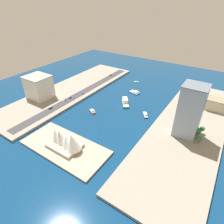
% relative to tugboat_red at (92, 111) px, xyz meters
% --- Properties ---
extents(ground_plane, '(440.00, 440.00, 0.00)m').
position_rel_tugboat_red_xyz_m(ground_plane, '(-21.88, -31.35, -1.44)').
color(ground_plane, navy).
extents(quay_west, '(70.00, 240.00, 2.78)m').
position_rel_tugboat_red_xyz_m(quay_west, '(-109.11, -31.35, -0.05)').
color(quay_west, gray).
rests_on(quay_west, ground_plane).
extents(quay_east, '(70.00, 240.00, 2.78)m').
position_rel_tugboat_red_xyz_m(quay_east, '(65.35, -31.35, -0.05)').
color(quay_east, gray).
rests_on(quay_east, ground_plane).
extents(peninsula_point, '(85.49, 39.50, 2.00)m').
position_rel_tugboat_red_xyz_m(peninsula_point, '(-18.24, 64.84, -0.44)').
color(peninsula_point, '#A89E89').
rests_on(peninsula_point, ground_plane).
extents(road_strip, '(12.48, 228.00, 0.15)m').
position_rel_tugboat_red_xyz_m(road_strip, '(43.81, -31.35, 1.41)').
color(road_strip, '#38383D').
rests_on(road_strip, quay_east).
extents(tugboat_red, '(11.76, 8.89, 3.80)m').
position_rel_tugboat_red_xyz_m(tugboat_red, '(0.00, 0.00, 0.00)').
color(tugboat_red, red).
rests_on(tugboat_red, ground_plane).
extents(ferry_green_doubledeck, '(19.95, 23.30, 6.93)m').
position_rel_tugboat_red_xyz_m(ferry_green_doubledeck, '(-23.31, -41.34, 1.30)').
color(ferry_green_doubledeck, '#2D8C4C').
rests_on(ferry_green_doubledeck, ground_plane).
extents(patrol_launch_navy, '(11.48, 13.41, 3.73)m').
position_rel_tugboat_red_xyz_m(patrol_launch_navy, '(-58.46, -29.40, -0.20)').
color(patrol_launch_navy, '#1E284C').
rests_on(patrol_launch_navy, ground_plane).
extents(sailboat_small_white, '(7.75, 6.26, 11.97)m').
position_rel_tugboat_red_xyz_m(sailboat_small_white, '(-2.52, -114.80, -0.59)').
color(sailboat_small_white, white).
rests_on(sailboat_small_white, ground_plane).
extents(catamaran_blue, '(17.12, 11.88, 3.75)m').
position_rel_tugboat_red_xyz_m(catamaran_blue, '(-19.27, -77.11, -0.12)').
color(catamaran_blue, blue).
rests_on(catamaran_blue, ground_plane).
extents(hotel_broad_white, '(31.80, 28.43, 30.74)m').
position_rel_tugboat_red_xyz_m(hotel_broad_white, '(83.07, 11.50, 16.74)').
color(hotel_broad_white, silver).
rests_on(hotel_broad_white, quay_east).
extents(office_block_beige, '(26.37, 17.44, 14.25)m').
position_rel_tugboat_red_xyz_m(office_block_beige, '(-127.30, -86.88, 8.49)').
color(office_block_beige, '#C6B793').
rests_on(office_block_beige, quay_west).
extents(tower_tall_glass, '(22.21, 21.67, 54.24)m').
position_rel_tugboat_red_xyz_m(tower_tall_glass, '(-107.93, -16.35, 28.49)').
color(tower_tall_glass, '#8C9EB2').
rests_on(tower_tall_glass, quay_west).
extents(pickup_red, '(2.02, 4.76, 1.73)m').
position_rel_tugboat_red_xyz_m(pickup_red, '(47.29, -111.04, 2.32)').
color(pickup_red, black).
rests_on(pickup_red, road_strip).
extents(hatchback_blue, '(2.14, 5.16, 1.59)m').
position_rel_tugboat_red_xyz_m(hatchback_blue, '(45.60, -7.92, 2.26)').
color(hatchback_blue, black).
rests_on(hatchback_blue, road_strip).
extents(sedan_silver, '(2.10, 4.71, 1.68)m').
position_rel_tugboat_red_xyz_m(sedan_silver, '(39.07, -27.81, 2.30)').
color(sedan_silver, black).
rests_on(sedan_silver, road_strip).
extents(suv_black, '(2.03, 5.14, 1.55)m').
position_rel_tugboat_red_xyz_m(suv_black, '(46.34, 26.02, 2.26)').
color(suv_black, black).
rests_on(suv_black, road_strip).
extents(van_white, '(2.12, 4.97, 1.51)m').
position_rel_tugboat_red_xyz_m(van_white, '(46.54, 0.74, 2.23)').
color(van_white, black).
rests_on(van_white, road_strip).
extents(traffic_light_waterfront, '(0.36, 0.36, 6.50)m').
position_rel_tugboat_red_xyz_m(traffic_light_waterfront, '(36.44, -6.06, 5.68)').
color(traffic_light_waterfront, black).
rests_on(traffic_light_waterfront, quay_east).
extents(opera_landmark, '(35.37, 21.72, 19.44)m').
position_rel_tugboat_red_xyz_m(opera_landmark, '(-21.19, 64.84, 8.40)').
color(opera_landmark, '#BCAD93').
rests_on(opera_landmark, peninsula_point).
extents(park_tree_cluster, '(9.59, 21.97, 9.90)m').
position_rel_tugboat_red_xyz_m(park_tree_cluster, '(-120.75, -18.93, 7.38)').
color(park_tree_cluster, brown).
rests_on(park_tree_cluster, quay_west).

